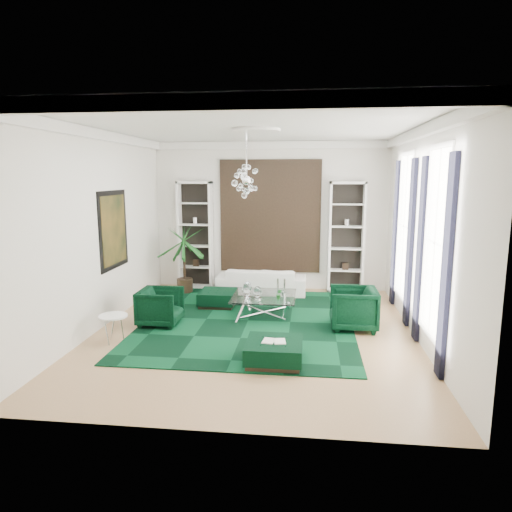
# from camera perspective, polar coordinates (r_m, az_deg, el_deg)

# --- Properties ---
(floor) EXTENTS (6.00, 7.00, 0.02)m
(floor) POSITION_cam_1_polar(r_m,az_deg,el_deg) (8.86, -0.22, -9.47)
(floor) COLOR tan
(floor) RESTS_ON ground
(ceiling) EXTENTS (6.00, 7.00, 0.02)m
(ceiling) POSITION_cam_1_polar(r_m,az_deg,el_deg) (8.40, -0.23, 15.92)
(ceiling) COLOR white
(ceiling) RESTS_ON ground
(wall_back) EXTENTS (6.00, 0.02, 3.80)m
(wall_back) POSITION_cam_1_polar(r_m,az_deg,el_deg) (11.89, 1.79, 4.98)
(wall_back) COLOR silver
(wall_back) RESTS_ON ground
(wall_front) EXTENTS (6.00, 0.02, 3.80)m
(wall_front) POSITION_cam_1_polar(r_m,az_deg,el_deg) (5.00, -5.02, -2.13)
(wall_front) COLOR silver
(wall_front) RESTS_ON ground
(wall_left) EXTENTS (0.02, 7.00, 3.80)m
(wall_left) POSITION_cam_1_polar(r_m,az_deg,el_deg) (9.27, -19.06, 2.99)
(wall_left) COLOR silver
(wall_left) RESTS_ON ground
(wall_right) EXTENTS (0.02, 7.00, 3.80)m
(wall_right) POSITION_cam_1_polar(r_m,az_deg,el_deg) (8.60, 20.13, 2.42)
(wall_right) COLOR silver
(wall_right) RESTS_ON ground
(crown_molding) EXTENTS (6.00, 7.00, 0.18)m
(crown_molding) POSITION_cam_1_polar(r_m,az_deg,el_deg) (8.39, -0.23, 15.18)
(crown_molding) COLOR white
(crown_molding) RESTS_ON ceiling
(ceiling_medallion) EXTENTS (0.90, 0.90, 0.05)m
(ceiling_medallion) POSITION_cam_1_polar(r_m,az_deg,el_deg) (8.69, 0.01, 15.46)
(ceiling_medallion) COLOR white
(ceiling_medallion) RESTS_ON ceiling
(tapestry) EXTENTS (2.50, 0.06, 2.80)m
(tapestry) POSITION_cam_1_polar(r_m,az_deg,el_deg) (11.84, 1.77, 4.96)
(tapestry) COLOR black
(tapestry) RESTS_ON wall_back
(shelving_left) EXTENTS (0.90, 0.38, 2.80)m
(shelving_left) POSITION_cam_1_polar(r_m,az_deg,el_deg) (12.07, -7.57, 2.58)
(shelving_left) COLOR white
(shelving_left) RESTS_ON floor
(shelving_right) EXTENTS (0.90, 0.38, 2.80)m
(shelving_right) POSITION_cam_1_polar(r_m,az_deg,el_deg) (11.74, 11.23, 2.27)
(shelving_right) COLOR white
(shelving_right) RESTS_ON floor
(painting) EXTENTS (0.04, 1.30, 1.60)m
(painting) POSITION_cam_1_polar(r_m,az_deg,el_deg) (9.80, -17.33, 3.14)
(painting) COLOR black
(painting) RESTS_ON wall_left
(window_near) EXTENTS (0.03, 1.10, 2.90)m
(window_near) POSITION_cam_1_polar(r_m,az_deg,el_deg) (7.73, 21.52, 1.53)
(window_near) COLOR white
(window_near) RESTS_ON wall_right
(curtain_near_a) EXTENTS (0.07, 0.30, 3.25)m
(curtain_near_a) POSITION_cam_1_polar(r_m,az_deg,el_deg) (7.02, 22.71, -1.42)
(curtain_near_a) COLOR black
(curtain_near_a) RESTS_ON floor
(curtain_near_b) EXTENTS (0.07, 0.30, 3.25)m
(curtain_near_b) POSITION_cam_1_polar(r_m,az_deg,el_deg) (8.50, 19.86, 0.65)
(curtain_near_b) COLOR black
(curtain_near_b) RESTS_ON floor
(window_far) EXTENTS (0.03, 1.10, 2.90)m
(window_far) POSITION_cam_1_polar(r_m,az_deg,el_deg) (10.05, 18.06, 3.56)
(window_far) COLOR white
(window_far) RESTS_ON wall_right
(curtain_far_a) EXTENTS (0.07, 0.30, 3.25)m
(curtain_far_a) POSITION_cam_1_polar(r_m,az_deg,el_deg) (9.31, 18.70, 1.49)
(curtain_far_a) COLOR black
(curtain_far_a) RESTS_ON floor
(curtain_far_b) EXTENTS (0.07, 0.30, 3.25)m
(curtain_far_b) POSITION_cam_1_polar(r_m,az_deg,el_deg) (10.83, 17.01, 2.71)
(curtain_far_b) COLOR black
(curtain_far_b) RESTS_ON floor
(rug) EXTENTS (4.20, 5.00, 0.02)m
(rug) POSITION_cam_1_polar(r_m,az_deg,el_deg) (9.44, -1.01, -8.10)
(rug) COLOR black
(rug) RESTS_ON floor
(sofa) EXTENTS (2.22, 0.87, 0.65)m
(sofa) POSITION_cam_1_polar(r_m,az_deg,el_deg) (11.51, 0.68, -3.14)
(sofa) COLOR white
(sofa) RESTS_ON floor
(armchair_left) EXTENTS (0.81, 0.79, 0.74)m
(armchair_left) POSITION_cam_1_polar(r_m,az_deg,el_deg) (9.33, -11.86, -6.23)
(armchair_left) COLOR black
(armchair_left) RESTS_ON floor
(armchair_right) EXTENTS (0.90, 0.87, 0.81)m
(armchair_right) POSITION_cam_1_polar(r_m,az_deg,el_deg) (9.09, 12.06, -6.42)
(armchair_right) COLOR black
(armchair_right) RESTS_ON floor
(coffee_table) EXTENTS (1.32, 1.32, 0.45)m
(coffee_table) POSITION_cam_1_polar(r_m,az_deg,el_deg) (9.72, 1.03, -6.24)
(coffee_table) COLOR white
(coffee_table) RESTS_ON floor
(ottoman_side) EXTENTS (0.81, 0.81, 0.36)m
(ottoman_side) POSITION_cam_1_polar(r_m,az_deg,el_deg) (10.49, -4.78, -5.31)
(ottoman_side) COLOR black
(ottoman_side) RESTS_ON floor
(ottoman_front) EXTENTS (0.89, 0.89, 0.35)m
(ottoman_front) POSITION_cam_1_polar(r_m,az_deg,el_deg) (7.42, 2.27, -11.92)
(ottoman_front) COLOR black
(ottoman_front) RESTS_ON floor
(book) EXTENTS (0.37, 0.25, 0.03)m
(book) POSITION_cam_1_polar(r_m,az_deg,el_deg) (7.35, 2.28, -10.55)
(book) COLOR white
(book) RESTS_ON ottoman_front
(side_table) EXTENTS (0.51, 0.51, 0.49)m
(side_table) POSITION_cam_1_polar(r_m,az_deg,el_deg) (8.62, -17.35, -8.72)
(side_table) COLOR white
(side_table) RESTS_ON floor
(palm) EXTENTS (1.35, 1.35, 2.17)m
(palm) POSITION_cam_1_polar(r_m,az_deg,el_deg) (11.61, -9.00, 0.67)
(palm) COLOR #19591E
(palm) RESTS_ON floor
(chandelier) EXTENTS (0.71, 0.71, 0.64)m
(chandelier) POSITION_cam_1_polar(r_m,az_deg,el_deg) (8.86, -1.18, 9.40)
(chandelier) COLOR white
(chandelier) RESTS_ON ceiling
(table_plant) EXTENTS (0.12, 0.10, 0.21)m
(table_plant) POSITION_cam_1_polar(r_m,az_deg,el_deg) (9.34, 2.89, -4.80)
(table_plant) COLOR #19591E
(table_plant) RESTS_ON coffee_table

